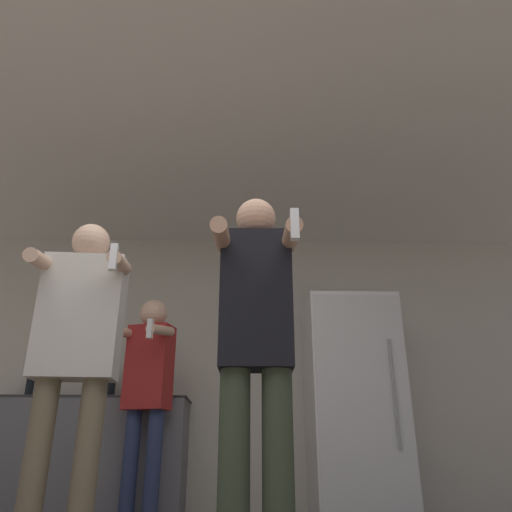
% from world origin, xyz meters
% --- Properties ---
extents(wall_back, '(7.00, 0.06, 2.55)m').
position_xyz_m(wall_back, '(0.00, 3.14, 1.27)').
color(wall_back, beige).
rests_on(wall_back, ground_plane).
extents(ceiling_slab, '(7.00, 3.63, 0.05)m').
position_xyz_m(ceiling_slab, '(0.00, 1.56, 2.57)').
color(ceiling_slab, silver).
rests_on(ceiling_slab, wall_back).
extents(refrigerator, '(0.74, 0.71, 1.81)m').
position_xyz_m(refrigerator, '(1.20, 2.77, 0.91)').
color(refrigerator, white).
rests_on(refrigerator, ground_plane).
extents(counter, '(1.69, 0.54, 0.98)m').
position_xyz_m(counter, '(-1.01, 2.86, 0.49)').
color(counter, slate).
rests_on(counter, ground_plane).
extents(bottle_green_wine, '(0.08, 0.08, 0.28)m').
position_xyz_m(bottle_green_wine, '(-0.56, 2.92, 1.08)').
color(bottle_green_wine, '#194723').
rests_on(bottle_green_wine, counter).
extents(bottle_brown_liquor, '(0.09, 0.09, 0.33)m').
position_xyz_m(bottle_brown_liquor, '(-0.85, 2.92, 1.10)').
color(bottle_brown_liquor, black).
rests_on(bottle_brown_liquor, counter).
extents(bottle_clear_vodka, '(0.07, 0.07, 0.26)m').
position_xyz_m(bottle_clear_vodka, '(-0.39, 2.92, 1.08)').
color(bottle_clear_vodka, maroon).
rests_on(bottle_clear_vodka, counter).
extents(bottle_short_whiskey, '(0.07, 0.07, 0.37)m').
position_xyz_m(bottle_short_whiskey, '(-1.53, 2.92, 1.12)').
color(bottle_short_whiskey, black).
rests_on(bottle_short_whiskey, counter).
extents(person_woman_foreground, '(0.41, 0.51, 1.76)m').
position_xyz_m(person_woman_foreground, '(0.33, 0.80, 0.99)').
color(person_woman_foreground, '#38422D').
rests_on(person_woman_foreground, ground_plane).
extents(person_man_side, '(0.50, 0.44, 1.77)m').
position_xyz_m(person_man_side, '(-0.61, 1.16, 1.06)').
color(person_man_side, '#75664C').
rests_on(person_man_side, ground_plane).
extents(person_spectator_back, '(0.47, 0.55, 1.72)m').
position_xyz_m(person_spectator_back, '(-0.45, 2.44, 1.04)').
color(person_spectator_back, navy).
rests_on(person_spectator_back, ground_plane).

